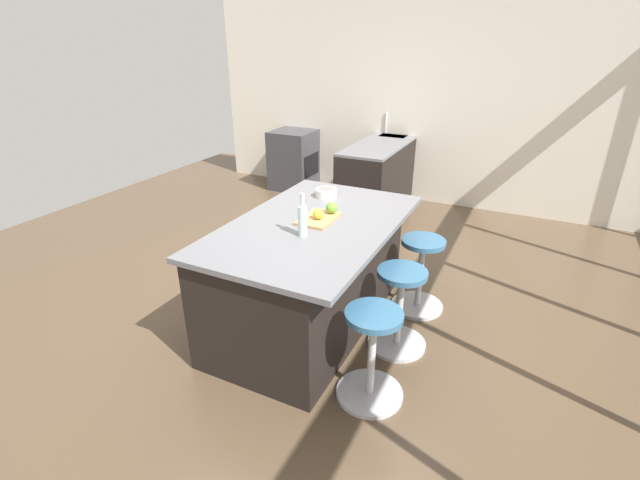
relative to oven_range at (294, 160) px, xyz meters
The scene contains 13 objects.
ground_plane 3.29m from the oven_range, 31.42° to the left, with size 8.14×8.14×0.00m, color brown.
interior_partition_left 1.97m from the oven_range, 101.64° to the left, with size 0.12×5.99×2.73m.
sink_cabinet 1.47m from the oven_range, 90.17° to the left, with size 2.24×0.60×1.18m.
oven_range is the anchor object (origin of this frame).
kitchen_island 3.56m from the oven_range, 31.24° to the left, with size 1.87×1.15×0.88m.
stool_by_window 3.58m from the oven_range, 46.58° to the left, with size 0.44×0.44×0.65m.
stool_middle 4.01m from the oven_range, 40.46° to the left, with size 0.44×0.44×0.65m.
stool_near_camera 4.47m from the oven_range, 35.57° to the left, with size 0.44×0.44×0.65m.
cutting_board 3.56m from the oven_range, 32.52° to the left, with size 0.36×0.24×0.02m, color tan.
apple_yellow 3.60m from the oven_range, 32.44° to the left, with size 0.08×0.08×0.08m, color gold.
apple_green 3.50m from the oven_range, 34.34° to the left, with size 0.09×0.09×0.09m, color #609E2D.
water_bottle 3.87m from the oven_range, 30.40° to the left, with size 0.06×0.06×0.31m.
fruit_bowl 3.06m from the oven_range, 34.81° to the left, with size 0.18×0.18×0.07m.
Camera 1 is at (3.04, 1.62, 2.18)m, focal length 25.31 mm.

